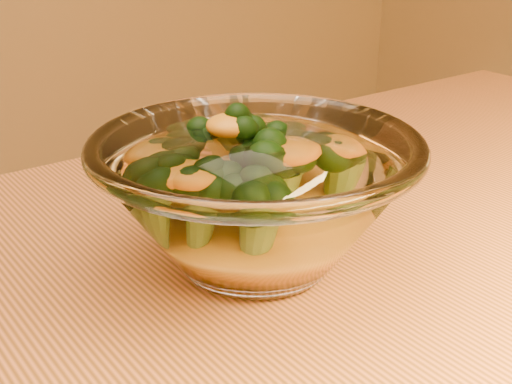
% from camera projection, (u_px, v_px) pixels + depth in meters
% --- Properties ---
extents(glass_bowl, '(0.24, 0.24, 0.11)m').
position_uv_depth(glass_bowl, '(256.00, 199.00, 0.53)').
color(glass_bowl, white).
rests_on(glass_bowl, table).
extents(cheese_sauce, '(0.12, 0.12, 0.03)m').
position_uv_depth(cheese_sauce, '(256.00, 227.00, 0.53)').
color(cheese_sauce, orange).
rests_on(cheese_sauce, glass_bowl).
extents(broccoli_heap, '(0.16, 0.15, 0.08)m').
position_uv_depth(broccoli_heap, '(239.00, 173.00, 0.53)').
color(broccoli_heap, black).
rests_on(broccoli_heap, cheese_sauce).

